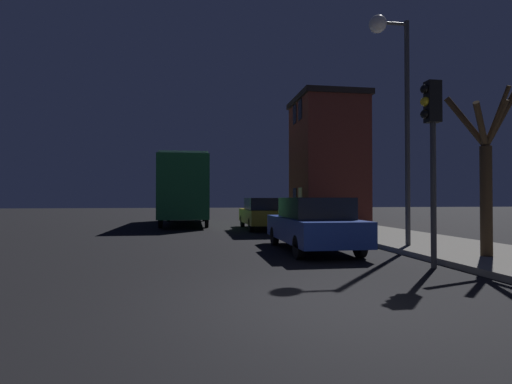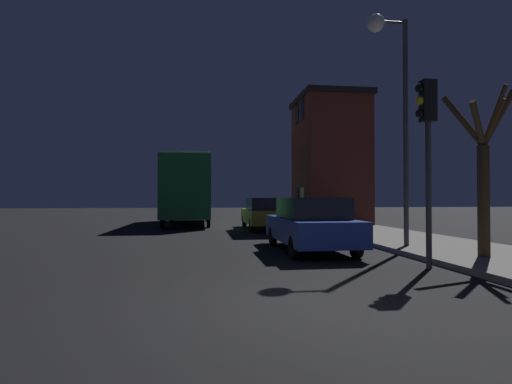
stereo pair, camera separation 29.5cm
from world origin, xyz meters
The scene contains 8 objects.
ground_plane centered at (0.00, 0.00, 0.00)m, with size 120.00×120.00×0.00m, color black.
brick_building centered at (5.83, 16.07, 3.69)m, with size 3.65×4.42×7.06m.
streetlamp centered at (4.15, 5.39, 5.02)m, with size 1.22×0.50×6.66m.
traffic_light centered at (3.53, 2.52, 2.91)m, with size 0.43×0.24×4.04m.
bare_tree centered at (5.28, 3.07, 2.15)m, with size 1.65×1.08×3.93m.
bus centered at (-2.06, 18.29, 2.24)m, with size 2.51×9.27×3.78m.
car_near_lane centered at (1.81, 5.61, 0.78)m, with size 1.78×4.58×1.52m.
car_mid_lane centered at (1.74, 13.74, 0.79)m, with size 1.75×4.78×1.52m.
Camera 1 is at (-1.53, -5.38, 1.49)m, focal length 28.00 mm.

